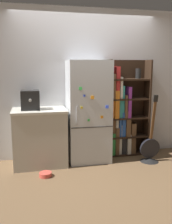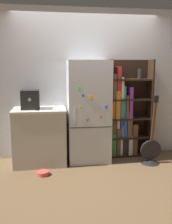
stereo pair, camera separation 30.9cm
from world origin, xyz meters
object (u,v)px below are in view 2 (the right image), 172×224
Objects in this scene: pet_bowl at (43,173)px; guitar at (151,154)px; espresso_machine at (30,99)px; bookshelf at (125,115)px; refrigerator at (88,112)px.

guitar is at bearing 7.21° from pet_bowl.
bookshelf is at bearing 5.68° from espresso_machine.
bookshelf is 1.68m from espresso_machine.
espresso_machine is (-1.64, -0.16, 0.33)m from bookshelf.
bookshelf is 1.77m from pet_bowl.
refrigerator reaches higher than guitar.
guitar reaches higher than pet_bowl.
pet_bowl is (-1.78, -0.23, -0.13)m from guitar.
guitar is at bearing -55.84° from bookshelf.
bookshelf is 9.27× the size of pet_bowl.
espresso_machine is at bearing -174.32° from bookshelf.
refrigerator is at bearing 0.31° from espresso_machine.
espresso_machine is 2.18m from guitar.
refrigerator is 0.98m from espresso_machine.
refrigerator is 0.72m from bookshelf.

